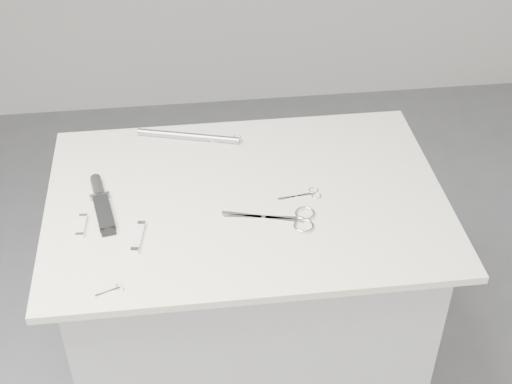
{
  "coord_description": "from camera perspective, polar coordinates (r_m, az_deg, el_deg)",
  "views": [
    {
      "loc": [
        -0.15,
        -1.39,
        2.04
      ],
      "look_at": [
        0.03,
        0.01,
        0.92
      ],
      "focal_mm": 50.0,
      "sensor_mm": 36.0,
      "label": 1
    }
  ],
  "objects": [
    {
      "name": "embroidery_scissors_b",
      "position": [
        2.0,
        -2.03,
        4.21
      ],
      "size": [
        0.09,
        0.04,
        0.0
      ],
      "rotation": [
        0.0,
        0.0,
        0.09
      ],
      "color": "white",
      "rests_on": "display_board"
    },
    {
      "name": "embroidery_scissors_a",
      "position": [
        1.8,
        4.06,
        -0.2
      ],
      "size": [
        0.11,
        0.05,
        0.0
      ],
      "rotation": [
        0.0,
        0.0,
        0.15
      ],
      "color": "white",
      "rests_on": "display_board"
    },
    {
      "name": "pocket_knife_b",
      "position": [
        1.75,
        -13.77,
        -2.66
      ],
      "size": [
        0.02,
        0.08,
        0.01
      ],
      "rotation": [
        0.0,
        0.0,
        1.51
      ],
      "color": "silver",
      "rests_on": "display_board"
    },
    {
      "name": "display_board",
      "position": [
        1.8,
        -0.77,
        -0.59
      ],
      "size": [
        1.0,
        0.7,
        0.02
      ],
      "primitive_type": "cube",
      "color": "beige",
      "rests_on": "plinth"
    },
    {
      "name": "large_shears",
      "position": [
        1.72,
        2.71,
        -2.15
      ],
      "size": [
        0.23,
        0.11,
        0.01
      ],
      "rotation": [
        0.0,
        0.0,
        -0.24
      ],
      "color": "white",
      "rests_on": "display_board"
    },
    {
      "name": "tiny_scissors",
      "position": [
        1.58,
        -11.33,
        -7.67
      ],
      "size": [
        0.06,
        0.04,
        0.0
      ],
      "rotation": [
        0.0,
        0.0,
        0.37
      ],
      "color": "white",
      "rests_on": "display_board"
    },
    {
      "name": "sheathed_knife",
      "position": [
        1.81,
        -12.29,
        -0.71
      ],
      "size": [
        0.07,
        0.22,
        0.03
      ],
      "rotation": [
        0.0,
        0.0,
        1.76
      ],
      "color": "black",
      "rests_on": "display_board"
    },
    {
      "name": "metal_rail",
      "position": [
        2.01,
        -5.44,
        4.47
      ],
      "size": [
        0.28,
        0.1,
        0.02
      ],
      "primitive_type": "cylinder",
      "rotation": [
        0.0,
        1.57,
        -0.28
      ],
      "color": "#93969B",
      "rests_on": "display_board"
    },
    {
      "name": "pocket_knife_a",
      "position": [
        1.69,
        -9.4,
        -3.56
      ],
      "size": [
        0.04,
        0.11,
        0.01
      ],
      "rotation": [
        0.0,
        0.0,
        1.41
      ],
      "color": "silver",
      "rests_on": "display_board"
    },
    {
      "name": "plinth",
      "position": [
        2.12,
        -0.67,
        -10.32
      ],
      "size": [
        0.9,
        0.6,
        0.9
      ],
      "primitive_type": "cube",
      "color": "#B9B9B7",
      "rests_on": "ground"
    }
  ]
}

